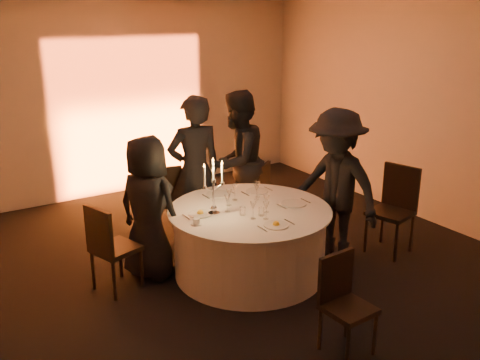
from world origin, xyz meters
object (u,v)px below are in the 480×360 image
chair_back_right (257,191)px  guest_left (148,208)px  chair_back_left (164,198)px  guest_back_right (237,162)px  chair_left (109,244)px  guest_right (336,186)px  chair_front (343,298)px  chair_right (395,204)px  candelabra (214,195)px  coffee_cup (196,222)px  guest_back_left (195,171)px  banquet_table (250,241)px

chair_back_right → guest_left: guest_left is taller
chair_back_left → guest_back_right: 1.07m
chair_left → guest_right: size_ratio=0.53×
guest_left → chair_front: bearing=172.5°
chair_right → guest_left: (-2.79, 0.97, 0.20)m
chair_left → candelabra: (1.06, -0.35, 0.45)m
chair_right → coffee_cup: size_ratio=9.69×
chair_back_left → chair_front: size_ratio=1.14×
chair_left → guest_right: 2.62m
guest_back_right → coffee_cup: (-1.27, -1.25, -0.14)m
chair_right → guest_right: size_ratio=0.59×
chair_back_left → candelabra: bearing=105.3°
chair_back_right → guest_back_left: (-0.94, -0.02, 0.44)m
guest_right → coffee_cup: size_ratio=16.48×
guest_right → candelabra: size_ratio=2.88×
chair_right → guest_back_right: size_ratio=0.57×
banquet_table → guest_back_left: 1.21m
guest_right → candelabra: bearing=-112.4°
guest_right → chair_front: bearing=-50.6°
guest_left → guest_right: bearing=-139.7°
chair_front → candelabra: candelabra is taller
chair_left → guest_back_left: size_ratio=0.51×
guest_left → chair_back_left: bearing=-62.9°
chair_left → guest_right: guest_right is taller
chair_front → guest_right: guest_right is taller
chair_left → chair_right: chair_right is taller
candelabra → chair_front: bearing=-79.6°
chair_back_left → candelabra: 1.36m
coffee_cup → candelabra: size_ratio=0.17×
chair_right → coffee_cup: chair_right is taller
guest_left → guest_right: guest_right is taller
guest_back_left → candelabra: size_ratio=3.01×
chair_front → guest_right: (1.15, 1.41, 0.41)m
chair_front → coffee_cup: 1.68m
chair_left → coffee_cup: size_ratio=8.77×
chair_front → candelabra: 1.79m
chair_back_right → coffee_cup: bearing=3.1°
chair_back_left → guest_right: guest_right is taller
banquet_table → chair_left: 1.53m
chair_back_right → guest_back_left: size_ratio=0.47×
guest_right → candelabra: 1.49m
coffee_cup → guest_right: bearing=-4.3°
banquet_table → chair_right: 1.89m
chair_right → guest_back_right: bearing=-156.5°
chair_back_left → chair_back_right: bearing=-177.7°
chair_front → guest_back_left: bearing=87.1°
banquet_table → guest_left: size_ratio=1.12×
chair_back_left → candelabra: (0.00, -1.29, 0.42)m
guest_back_left → coffee_cup: bearing=69.1°
chair_right → banquet_table: bearing=-118.0°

